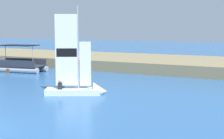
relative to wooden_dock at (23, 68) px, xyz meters
The scene contains 4 objects.
shore_bank 16.03m from the wooden_dock, 31.17° to the left, with size 80.00×11.86×1.13m, color #897A56.
wooden_dock is the anchor object (origin of this frame).
sailboat 16.12m from the wooden_dock, 32.68° to the right, with size 4.33×3.19×6.45m.
pontoon_boat 1.90m from the wooden_dock, 57.10° to the right, with size 5.85×3.28×2.80m.
Camera 1 is at (12.58, -10.16, 4.56)m, focal length 54.47 mm.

